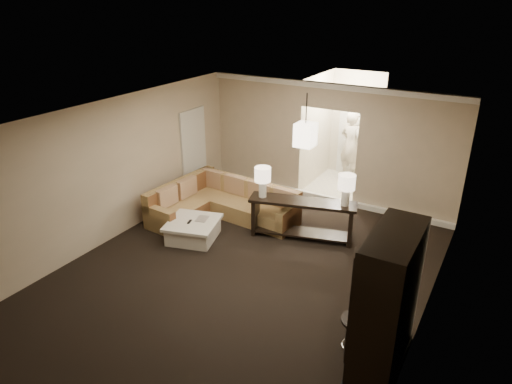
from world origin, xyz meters
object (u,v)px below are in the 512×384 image
Objects in this scene: coffee_table at (193,230)px; drink_table at (356,329)px; person at (351,142)px; sectional_sofa at (221,204)px; armoire at (386,305)px; console_table at (302,216)px.

drink_table reaches higher than coffee_table.
person is at bearing 71.48° from coffee_table.
coffee_table is at bearing 90.58° from person.
person is at bearing 69.86° from sectional_sofa.
person reaches higher than coffee_table.
sectional_sofa is at bearing 149.21° from armoire.
person reaches higher than armoire.
sectional_sofa is 4.69m from drink_table.
person is at bearing 78.52° from console_table.
console_table is 3.28m from drink_table.
coffee_table is at bearing -164.30° from console_table.
armoire is at bearing -63.95° from console_table.
console_table is at bearing 127.97° from drink_table.
person is (1.59, 4.76, 0.82)m from coffee_table.
console_table is 3.57m from armoire.
sectional_sofa reaches higher than drink_table.
sectional_sofa is at bearing 84.80° from person.
coffee_table is 2.22m from console_table.
sectional_sofa is at bearing 166.02° from console_table.
armoire reaches higher than coffee_table.
drink_table is (2.02, -2.59, -0.09)m from console_table.
console_table is at bearing 31.64° from coffee_table.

